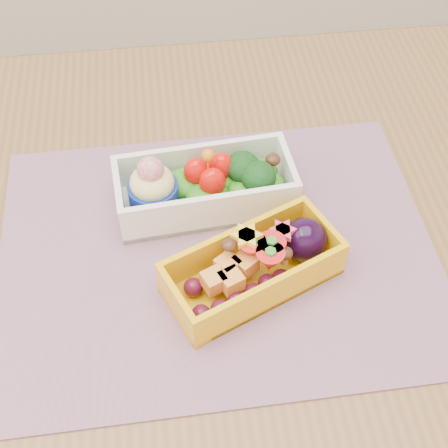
{
  "coord_description": "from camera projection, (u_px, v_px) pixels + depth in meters",
  "views": [
    {
      "loc": [
        -0.07,
        -0.38,
        1.29
      ],
      "look_at": [
        -0.02,
        0.02,
        0.79
      ],
      "focal_mm": 50.26,
      "sensor_mm": 36.0,
      "label": 1
    }
  ],
  "objects": [
    {
      "name": "bento_yellow",
      "position": [
        256.0,
        266.0,
        0.62
      ],
      "size": [
        0.19,
        0.14,
        0.06
      ],
      "rotation": [
        0.0,
        0.0,
        0.41
      ],
      "color": "#F0B10C",
      "rests_on": "placemat"
    },
    {
      "name": "bento_white",
      "position": [
        204.0,
        186.0,
        0.69
      ],
      "size": [
        0.2,
        0.1,
        0.08
      ],
      "rotation": [
        0.0,
        0.0,
        0.08
      ],
      "color": "white",
      "rests_on": "placemat"
    },
    {
      "name": "placemat",
      "position": [
        218.0,
        251.0,
        0.67
      ],
      "size": [
        0.47,
        0.36,
        0.0
      ],
      "primitive_type": "cube",
      "rotation": [
        0.0,
        0.0,
        0.01
      ],
      "color": "#A16F8D",
      "rests_on": "table"
    },
    {
      "name": "table",
      "position": [
        243.0,
        313.0,
        0.74
      ],
      "size": [
        1.2,
        0.8,
        0.75
      ],
      "color": "brown",
      "rests_on": "ground"
    }
  ]
}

